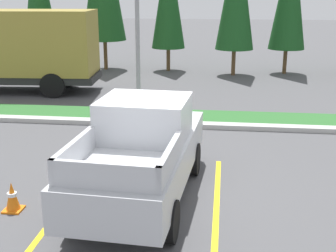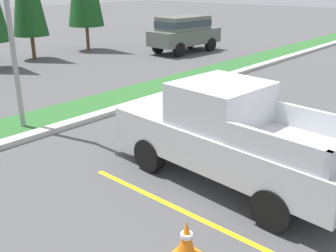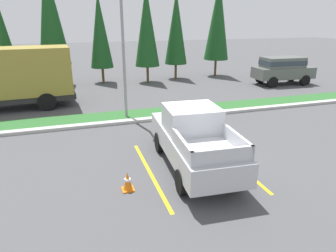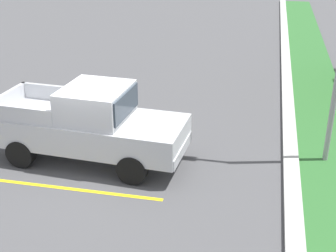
# 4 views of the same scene
# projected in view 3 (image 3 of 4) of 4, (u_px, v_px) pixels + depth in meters

# --- Properties ---
(ground_plane) EXTENTS (120.00, 120.00, 0.00)m
(ground_plane) POSITION_uv_depth(u_px,v_px,m) (199.00, 161.00, 11.03)
(ground_plane) COLOR #4C4C4F
(parking_line_near) EXTENTS (0.12, 4.80, 0.01)m
(parking_line_near) POSITION_uv_depth(u_px,v_px,m) (150.00, 173.00, 10.17)
(parking_line_near) COLOR yellow
(parking_line_near) RESTS_ON ground
(parking_line_far) EXTENTS (0.12, 4.80, 0.01)m
(parking_line_far) POSITION_uv_depth(u_px,v_px,m) (232.00, 161.00, 11.05)
(parking_line_far) COLOR yellow
(parking_line_far) RESTS_ON ground
(curb_strip) EXTENTS (56.00, 0.40, 0.15)m
(curb_strip) POSITION_uv_depth(u_px,v_px,m) (160.00, 118.00, 15.50)
(curb_strip) COLOR #B2B2AD
(curb_strip) RESTS_ON ground
(grass_median) EXTENTS (56.00, 1.80, 0.06)m
(grass_median) POSITION_uv_depth(u_px,v_px,m) (155.00, 113.00, 16.50)
(grass_median) COLOR #2D662D
(grass_median) RESTS_ON ground
(pickup_truck_main) EXTENTS (2.23, 5.34, 2.10)m
(pickup_truck_main) POSITION_uv_depth(u_px,v_px,m) (193.00, 139.00, 10.31)
(pickup_truck_main) COLOR black
(pickup_truck_main) RESTS_ON ground
(cargo_truck_distant) EXTENTS (6.95, 2.91, 3.40)m
(cargo_truck_distant) POSITION_uv_depth(u_px,v_px,m) (12.00, 76.00, 16.84)
(cargo_truck_distant) COLOR black
(cargo_truck_distant) RESTS_ON ground
(suv_distant) EXTENTS (4.69, 2.14, 2.10)m
(suv_distant) POSITION_uv_depth(u_px,v_px,m) (283.00, 68.00, 23.39)
(suv_distant) COLOR black
(suv_distant) RESTS_ON ground
(street_light) EXTENTS (0.24, 1.49, 6.16)m
(street_light) POSITION_uv_depth(u_px,v_px,m) (124.00, 47.00, 14.51)
(street_light) COLOR gray
(street_light) RESTS_ON ground
(cypress_tree_left_inner) EXTENTS (2.29, 2.29, 8.81)m
(cypress_tree_left_inner) POSITION_uv_depth(u_px,v_px,m) (50.00, 14.00, 21.72)
(cypress_tree_left_inner) COLOR brown
(cypress_tree_left_inner) RESTS_ON ground
(cypress_tree_center) EXTENTS (1.76, 1.76, 6.77)m
(cypress_tree_center) POSITION_uv_depth(u_px,v_px,m) (100.00, 31.00, 23.09)
(cypress_tree_center) COLOR brown
(cypress_tree_center) RESTS_ON ground
(cypress_tree_right_inner) EXTENTS (1.91, 1.91, 7.33)m
(cypress_tree_right_inner) POSITION_uv_depth(u_px,v_px,m) (147.00, 26.00, 23.11)
(cypress_tree_right_inner) COLOR brown
(cypress_tree_right_inner) RESTS_ON ground
(cypress_tree_rightmost) EXTENTS (1.84, 1.84, 7.07)m
(cypress_tree_rightmost) POSITION_uv_depth(u_px,v_px,m) (176.00, 28.00, 24.62)
(cypress_tree_rightmost) COLOR brown
(cypress_tree_rightmost) RESTS_ON ground
(cypress_tree_far_right) EXTENTS (2.12, 2.12, 8.17)m
(cypress_tree_far_right) POSITION_uv_depth(u_px,v_px,m) (218.00, 19.00, 25.64)
(cypress_tree_far_right) COLOR brown
(cypress_tree_far_right) RESTS_ON ground
(traffic_cone) EXTENTS (0.36, 0.36, 0.60)m
(traffic_cone) POSITION_uv_depth(u_px,v_px,m) (128.00, 181.00, 9.07)
(traffic_cone) COLOR orange
(traffic_cone) RESTS_ON ground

